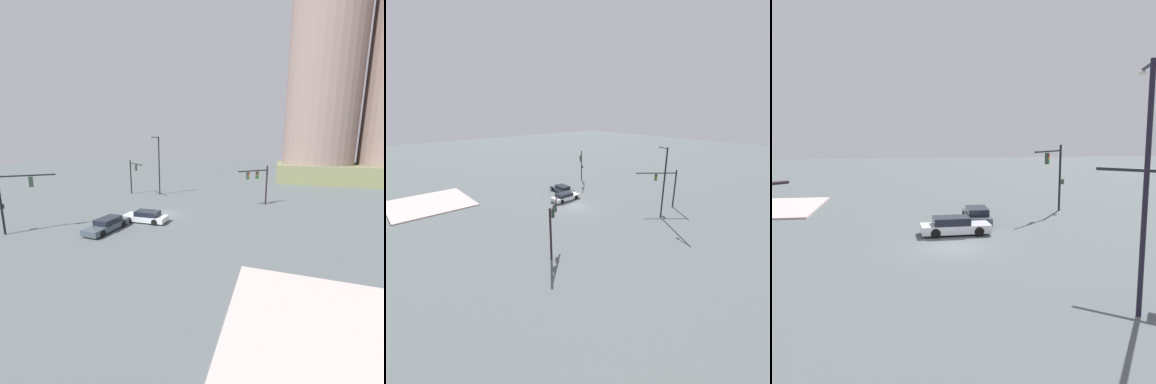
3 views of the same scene
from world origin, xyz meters
TOP-DOWN VIEW (x-y plane):
  - ground_plane at (0.00, 0.00)m, footprint 192.29×192.29m
  - sidewalk_corner at (16.14, -15.54)m, footprint 11.13×10.94m
  - traffic_signal_near_corner at (-10.17, -10.18)m, footprint 3.73×3.28m
  - traffic_signal_opposite_side at (10.13, 8.21)m, footprint 3.56×3.54m
  - traffic_signal_cross_street at (-9.55, 8.71)m, footprint 4.56×3.91m
  - streetlamp_curved_arm at (-5.89, 10.40)m, footprint 0.93×2.06m
  - sedan_car_approaching at (-0.55, -3.25)m, footprint 4.77×2.08m
  - sedan_car_waiting_far at (-2.73, -6.88)m, footprint 1.98×4.86m

SIDE VIEW (x-z plane):
  - ground_plane at x=0.00m, z-range 0.00..0.00m
  - sidewalk_corner at x=16.14m, z-range 0.00..0.15m
  - sedan_car_waiting_far at x=-2.73m, z-range -0.03..1.18m
  - sedan_car_approaching at x=-0.55m, z-range -0.03..1.18m
  - traffic_signal_opposite_side at x=10.13m, z-range 0.95..6.26m
  - traffic_signal_near_corner at x=-10.17m, z-range 0.88..6.72m
  - traffic_signal_cross_street at x=-9.55m, z-range 1.03..6.62m
  - streetlamp_curved_arm at x=-5.89m, z-range 0.63..9.99m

